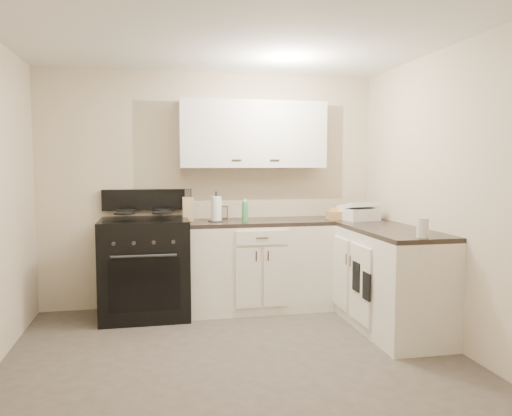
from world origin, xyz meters
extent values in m
plane|color=#473F38|center=(0.00, 0.00, 0.00)|extent=(3.60, 3.60, 0.00)
plane|color=white|center=(0.00, 0.00, 2.50)|extent=(3.60, 3.60, 0.00)
plane|color=beige|center=(0.00, 1.80, 1.25)|extent=(3.60, 0.00, 3.60)
plane|color=beige|center=(1.80, 0.00, 1.25)|extent=(0.00, 3.60, 3.60)
plane|color=beige|center=(0.00, -1.80, 1.25)|extent=(3.60, 0.00, 3.60)
cube|color=white|center=(0.43, 1.50, 0.45)|extent=(1.55, 0.60, 0.90)
cube|color=white|center=(1.50, 0.85, 0.45)|extent=(0.60, 1.90, 0.90)
cube|color=black|center=(0.43, 1.50, 0.92)|extent=(1.55, 0.60, 0.04)
cube|color=black|center=(1.50, 0.85, 0.92)|extent=(0.60, 1.90, 0.04)
cube|color=silver|center=(0.43, 1.65, 1.84)|extent=(1.55, 0.30, 0.70)
cube|color=black|center=(-0.72, 1.48, 0.46)|extent=(0.86, 0.74, 1.04)
cube|color=tan|center=(-0.27, 1.59, 1.06)|extent=(0.12, 0.10, 0.25)
cylinder|color=white|center=(0.01, 1.48, 1.07)|extent=(0.13, 0.13, 0.26)
cylinder|color=green|center=(0.31, 1.48, 1.04)|extent=(0.08, 0.08, 0.20)
cube|color=black|center=(0.11, 1.74, 1.01)|extent=(0.12, 0.07, 0.14)
cube|color=tan|center=(1.33, 1.41, 0.98)|extent=(0.27, 0.18, 0.09)
cube|color=white|center=(1.49, 1.30, 1.00)|extent=(0.39, 0.37, 0.12)
cylinder|color=silver|center=(1.48, 0.01, 1.02)|extent=(0.10, 0.10, 0.16)
cube|color=black|center=(1.18, 0.38, 0.47)|extent=(0.02, 0.14, 0.24)
cube|color=black|center=(1.18, 0.60, 0.51)|extent=(0.02, 0.15, 0.27)
camera|label=1|loc=(-0.62, -3.58, 1.52)|focal=35.00mm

